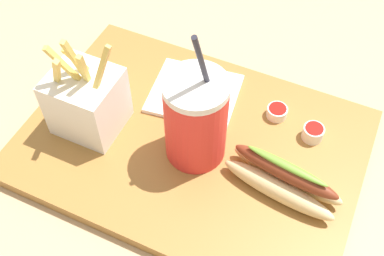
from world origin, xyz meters
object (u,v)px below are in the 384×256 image
hot_dog_1 (283,179)px  napkin_stack (195,93)px  fries_basket (87,101)px  soda_cup (196,119)px  ketchup_cup_2 (313,132)px  ketchup_cup_1 (277,112)px

hot_dog_1 → napkin_stack: 0.20m
fries_basket → hot_dog_1: 0.29m
napkin_stack → soda_cup: bearing=-64.8°
soda_cup → fries_basket: size_ratio=1.27×
ketchup_cup_2 → napkin_stack: 0.19m
ketchup_cup_2 → hot_dog_1: bearing=-98.1°
hot_dog_1 → ketchup_cup_2: (0.01, 0.10, -0.01)m
soda_cup → ketchup_cup_2: (0.14, 0.09, -0.06)m
ketchup_cup_1 → ketchup_cup_2: ketchup_cup_2 is taller
hot_dog_1 → ketchup_cup_1: bearing=111.0°
fries_basket → ketchup_cup_2: 0.32m
soda_cup → napkin_stack: (-0.04, 0.09, -0.07)m
soda_cup → hot_dog_1: 0.14m
hot_dog_1 → ketchup_cup_1: (-0.05, 0.12, -0.01)m
ketchup_cup_1 → napkin_stack: ketchup_cup_1 is taller
soda_cup → hot_dog_1: soda_cup is taller
ketchup_cup_1 → fries_basket: bearing=-152.5°
hot_dog_1 → ketchup_cup_1: size_ratio=5.35×
hot_dog_1 → ketchup_cup_2: size_ratio=5.42×
soda_cup → hot_dog_1: bearing=-4.4°
soda_cup → ketchup_cup_2: soda_cup is taller
soda_cup → napkin_stack: size_ratio=1.69×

